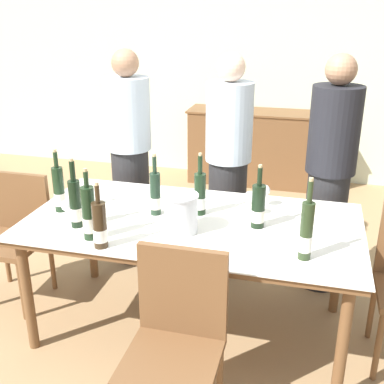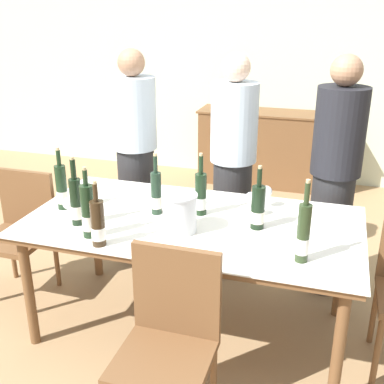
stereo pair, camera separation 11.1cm
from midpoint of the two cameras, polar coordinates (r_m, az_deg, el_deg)
ground_plane at (r=3.18m, az=1.04°, el=-15.72°), size 12.00×12.00×0.00m
back_wall at (r=5.57m, az=10.32°, el=15.76°), size 8.00×0.10×2.80m
sideboard_cabinet at (r=5.46m, az=9.79°, el=5.11°), size 1.59×0.46×0.82m
dining_table at (r=2.82m, az=1.13°, el=-4.61°), size 1.93×1.02×0.74m
ice_bucket at (r=2.62m, az=-0.21°, el=-2.38°), size 0.19×0.19×0.22m
wine_bottle_0 at (r=2.38m, az=14.36°, el=-4.87°), size 0.06×0.06×0.42m
wine_bottle_1 at (r=2.85m, az=-3.15°, el=-0.22°), size 0.06×0.06×0.38m
wine_bottle_2 at (r=2.60m, az=-11.01°, el=-2.43°), size 0.07×0.07×0.39m
wine_bottle_3 at (r=2.76m, az=-12.45°, el=-1.17°), size 0.07×0.07×0.40m
wine_bottle_4 at (r=2.51m, az=-9.85°, el=-3.81°), size 0.07×0.07×0.36m
wine_bottle_5 at (r=3.00m, az=-14.17°, el=0.44°), size 0.07×0.07×0.39m
wine_bottle_6 at (r=2.69m, az=8.99°, el=-1.92°), size 0.08×0.08×0.37m
wine_bottle_7 at (r=2.84m, az=2.16°, el=-0.31°), size 0.07×0.07×0.38m
wine_glass_0 at (r=2.83m, az=-13.33°, el=-1.45°), size 0.07×0.07×0.14m
wine_glass_1 at (r=2.98m, az=9.84°, el=-0.07°), size 0.07×0.07×0.14m
wine_glass_2 at (r=2.83m, az=8.14°, el=-0.88°), size 0.08×0.08×0.15m
chair_near_front at (r=2.27m, az=-1.24°, el=-16.50°), size 0.42×0.42×0.91m
chair_left_end at (r=3.49m, az=-18.83°, el=-3.81°), size 0.42×0.42×0.86m
person_host at (r=3.66m, az=-5.83°, el=3.77°), size 0.33×0.33×1.63m
person_guest_left at (r=3.48m, az=5.77°, el=2.80°), size 0.33×0.33×1.62m
person_guest_right at (r=3.36m, az=17.41°, el=1.37°), size 0.33×0.33×1.64m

